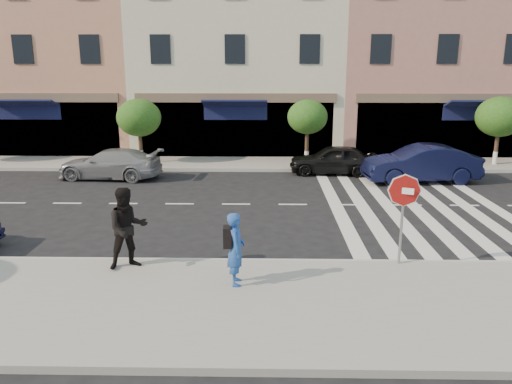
% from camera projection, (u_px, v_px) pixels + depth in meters
% --- Properties ---
extents(ground, '(120.00, 120.00, 0.00)m').
position_uv_depth(ground, '(228.00, 244.00, 13.69)').
color(ground, black).
rests_on(ground, ground).
extents(sidewalk_near, '(60.00, 4.50, 0.15)m').
position_uv_depth(sidewalk_near, '(214.00, 305.00, 10.04)').
color(sidewalk_near, gray).
rests_on(sidewalk_near, ground).
extents(sidewalk_far, '(60.00, 3.00, 0.15)m').
position_uv_depth(sidewalk_far, '(244.00, 164.00, 24.32)').
color(sidewalk_far, gray).
rests_on(sidewalk_far, ground).
extents(building_west_mid, '(10.00, 9.00, 14.00)m').
position_uv_depth(building_west_mid, '(57.00, 24.00, 28.62)').
color(building_west_mid, tan).
rests_on(building_west_mid, ground).
extents(building_centre, '(11.00, 9.00, 11.00)m').
position_uv_depth(building_centre, '(240.00, 51.00, 28.79)').
color(building_centre, beige).
rests_on(building_centre, ground).
extents(building_east_mid, '(13.00, 9.00, 13.00)m').
position_uv_depth(building_east_mid, '(450.00, 33.00, 28.32)').
color(building_east_mid, '#B5756C').
rests_on(building_east_mid, ground).
extents(street_tree_wb, '(2.10, 2.10, 3.06)m').
position_uv_depth(street_tree_wb, '(139.00, 118.00, 23.67)').
color(street_tree_wb, '#473323').
rests_on(street_tree_wb, sidewalk_far).
extents(street_tree_c, '(1.90, 1.90, 3.04)m').
position_uv_depth(street_tree_c, '(307.00, 117.00, 23.51)').
color(street_tree_c, '#473323').
rests_on(street_tree_c, sidewalk_far).
extents(street_tree_ea, '(2.20, 2.20, 3.19)m').
position_uv_depth(street_tree_ea, '(500.00, 117.00, 23.33)').
color(street_tree_ea, '#473323').
rests_on(street_tree_ea, sidewalk_far).
extents(stop_sign, '(0.72, 0.34, 2.20)m').
position_uv_depth(stop_sign, '(404.00, 198.00, 11.56)').
color(stop_sign, gray).
rests_on(stop_sign, sidewalk_near).
extents(photographer, '(0.42, 0.61, 1.61)m').
position_uv_depth(photographer, '(236.00, 249.00, 10.67)').
color(photographer, '#224C9C').
rests_on(photographer, sidewalk_near).
extents(walker, '(1.16, 1.07, 1.92)m').
position_uv_depth(walker, '(127.00, 228.00, 11.52)').
color(walker, black).
rests_on(walker, sidewalk_near).
extents(car_far_left, '(4.55, 2.21, 1.28)m').
position_uv_depth(car_far_left, '(110.00, 164.00, 21.38)').
color(car_far_left, gray).
rests_on(car_far_left, ground).
extents(car_far_mid, '(3.95, 1.81, 1.32)m').
position_uv_depth(car_far_mid, '(333.00, 159.00, 22.26)').
color(car_far_mid, black).
rests_on(car_far_mid, ground).
extents(car_far_right, '(4.82, 2.03, 1.55)m').
position_uv_depth(car_far_right, '(421.00, 164.00, 20.72)').
color(car_far_right, black).
rests_on(car_far_right, ground).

